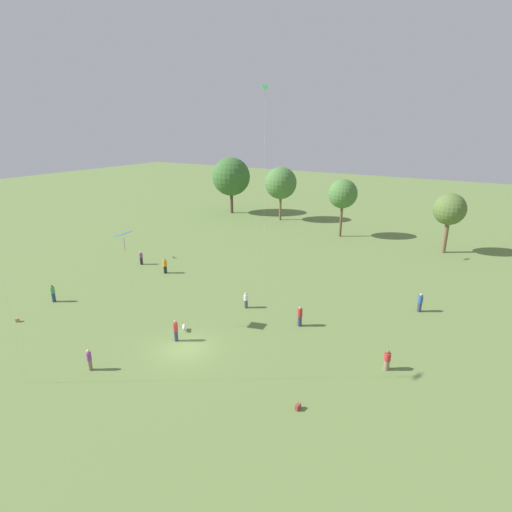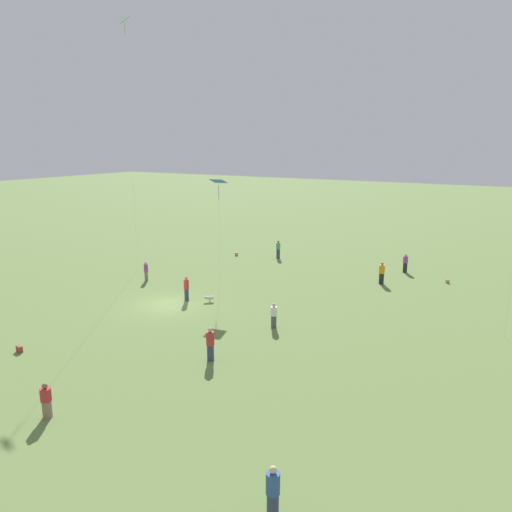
# 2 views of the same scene
# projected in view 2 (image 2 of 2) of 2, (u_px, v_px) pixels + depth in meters

# --- Properties ---
(ground_plane) EXTENTS (240.00, 240.00, 0.00)m
(ground_plane) POSITION_uv_depth(u_px,v_px,m) (168.00, 304.00, 36.68)
(ground_plane) COLOR olive
(person_0) EXTENTS (0.39, 0.39, 1.90)m
(person_0) POSITION_uv_depth(u_px,v_px,m) (186.00, 288.00, 37.37)
(person_0) COLOR #333D5B
(person_0) RESTS_ON ground_plane
(person_1) EXTENTS (0.52, 0.52, 1.88)m
(person_1) POSITION_uv_depth(u_px,v_px,m) (273.00, 493.00, 15.69)
(person_1) COLOR #333D5B
(person_1) RESTS_ON ground_plane
(person_2) EXTENTS (0.50, 0.50, 1.88)m
(person_2) POSITION_uv_depth(u_px,v_px,m) (210.00, 344.00, 27.15)
(person_2) COLOR #333D5B
(person_2) RESTS_ON ground_plane
(person_3) EXTENTS (0.61, 0.61, 1.75)m
(person_3) POSITION_uv_depth(u_px,v_px,m) (405.00, 263.00, 45.49)
(person_3) COLOR #232328
(person_3) RESTS_ON ground_plane
(person_4) EXTENTS (0.63, 0.63, 1.86)m
(person_4) POSITION_uv_depth(u_px,v_px,m) (382.00, 273.00, 41.79)
(person_4) COLOR #232328
(person_4) RESTS_ON ground_plane
(person_5) EXTENTS (0.62, 0.62, 1.60)m
(person_5) POSITION_uv_depth(u_px,v_px,m) (46.00, 401.00, 21.55)
(person_5) COLOR #847056
(person_5) RESTS_ON ground_plane
(person_6) EXTENTS (0.57, 0.57, 1.64)m
(person_6) POSITION_uv_depth(u_px,v_px,m) (274.00, 316.00, 31.97)
(person_6) COLOR #4C4C51
(person_6) RESTS_ON ground_plane
(person_7) EXTENTS (0.58, 0.58, 1.83)m
(person_7) POSITION_uv_depth(u_px,v_px,m) (278.00, 250.00, 50.98)
(person_7) COLOR #333D5B
(person_7) RESTS_ON ground_plane
(person_8) EXTENTS (0.42, 0.42, 1.71)m
(person_8) POSITION_uv_depth(u_px,v_px,m) (146.00, 271.00, 42.70)
(person_8) COLOR #847056
(person_8) RESTS_ON ground_plane
(kite_2) EXTENTS (0.96, 1.05, 21.91)m
(kite_2) POSITION_uv_depth(u_px,v_px,m) (125.00, 40.00, 42.18)
(kite_2) COLOR green
(kite_2) RESTS_ON ground_plane
(kite_3) EXTENTS (1.27, 1.30, 8.78)m
(kite_3) POSITION_uv_depth(u_px,v_px,m) (219.00, 184.00, 39.86)
(kite_3) COLOR blue
(kite_3) RESTS_ON ground_plane
(dog_0) EXTENTS (0.62, 0.70, 0.48)m
(dog_0) POSITION_uv_depth(u_px,v_px,m) (209.00, 298.00, 37.18)
(dog_0) COLOR silver
(dog_0) RESTS_ON ground_plane
(picnic_bag_0) EXTENTS (0.31, 0.33, 0.29)m
(picnic_bag_0) POSITION_uv_depth(u_px,v_px,m) (448.00, 281.00, 42.17)
(picnic_bag_0) COLOR #A58459
(picnic_bag_0) RESTS_ON ground_plane
(picnic_bag_1) EXTENTS (0.37, 0.38, 0.34)m
(picnic_bag_1) POSITION_uv_depth(u_px,v_px,m) (236.00, 254.00, 52.34)
(picnic_bag_1) COLOR #A58459
(picnic_bag_1) RESTS_ON ground_plane
(picnic_bag_2) EXTENTS (0.26, 0.45, 0.36)m
(picnic_bag_2) POSITION_uv_depth(u_px,v_px,m) (19.00, 349.00, 28.38)
(picnic_bag_2) COLOR #933833
(picnic_bag_2) RESTS_ON ground_plane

